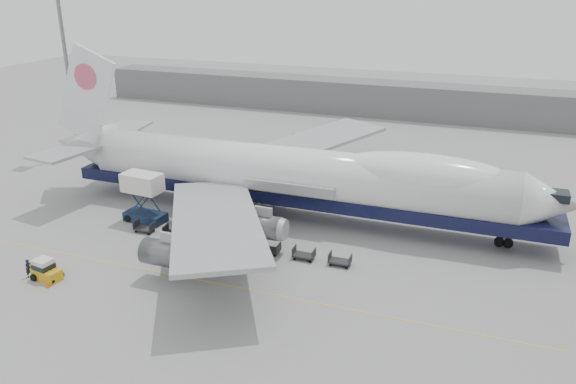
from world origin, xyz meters
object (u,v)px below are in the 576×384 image
at_px(catering_truck, 143,195).
at_px(baggage_tug, 46,271).
at_px(ground_worker, 29,268).
at_px(airliner, 296,174).

xyz_separation_m(catering_truck, baggage_tug, (-1.27, -15.47, -2.50)).
bearing_deg(baggage_tug, ground_worker, -163.88).
height_order(airliner, baggage_tug, airliner).
bearing_deg(catering_truck, baggage_tug, -89.98).
bearing_deg(ground_worker, baggage_tug, -63.88).
bearing_deg(catering_truck, airliner, 28.72).
bearing_deg(baggage_tug, catering_truck, 94.71).
bearing_deg(airliner, catering_truck, -156.01).
relative_size(catering_truck, baggage_tug, 1.96).
xyz_separation_m(baggage_tug, ground_worker, (-1.88, -0.22, 0.01)).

